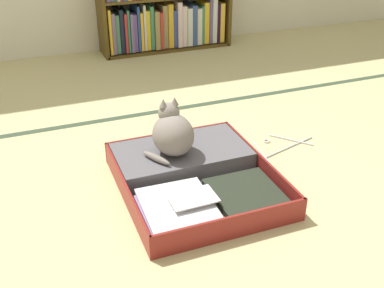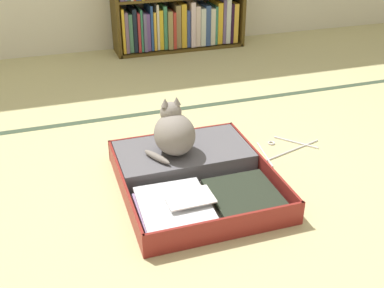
% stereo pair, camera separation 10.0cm
% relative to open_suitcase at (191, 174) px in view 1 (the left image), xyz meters
% --- Properties ---
extents(ground_plane, '(10.00, 10.00, 0.00)m').
position_rel_open_suitcase_xyz_m(ground_plane, '(0.00, -0.10, -0.05)').
color(ground_plane, '#C9C186').
extents(tatami_border, '(4.80, 0.05, 0.00)m').
position_rel_open_suitcase_xyz_m(tatami_border, '(0.00, 0.86, -0.05)').
color(tatami_border, '#384934').
rests_on(tatami_border, ground_plane).
extents(open_suitcase, '(0.70, 0.81, 0.12)m').
position_rel_open_suitcase_xyz_m(open_suitcase, '(0.00, 0.00, 0.00)').
color(open_suitcase, maroon).
rests_on(open_suitcase, ground_plane).
extents(black_cat, '(0.26, 0.25, 0.28)m').
position_rel_open_suitcase_xyz_m(black_cat, '(-0.05, 0.13, 0.17)').
color(black_cat, gray).
rests_on(black_cat, open_suitcase).
extents(clothes_hanger, '(0.46, 0.30, 0.01)m').
position_rel_open_suitcase_xyz_m(clothes_hanger, '(0.58, 0.16, -0.04)').
color(clothes_hanger, silver).
rests_on(clothes_hanger, ground_plane).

